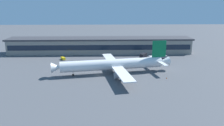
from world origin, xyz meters
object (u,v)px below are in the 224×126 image
Objects in this scene: traffic_cone_0 at (167,78)px; crew_van at (164,57)px; airliner at (114,64)px; follow_me_car at (63,58)px; catering_truck at (143,56)px.

crew_van is at bearing 77.44° from traffic_cone_0.
traffic_cone_0 is (-9.59, -43.07, -1.10)m from crew_van.
airliner reaches higher than follow_me_car.
traffic_cone_0 is (27.33, -9.84, -4.88)m from airliner.
airliner is 92.52× the size of traffic_cone_0.
airliner is 11.83× the size of crew_van.
catering_truck is at bearing 97.10° from traffic_cone_0.
crew_van is 1.19× the size of follow_me_car.
follow_me_car is 0.64× the size of catering_truck.
airliner is 29.46m from traffic_cone_0.
catering_truck reaches higher than follow_me_car.
catering_truck is (56.26, 0.34, 1.20)m from follow_me_car.
traffic_cone_0 is (5.23, -42.00, -1.93)m from catering_truck.
airliner is at bearing -42.96° from follow_me_car.
airliner is at bearing -138.02° from crew_van.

